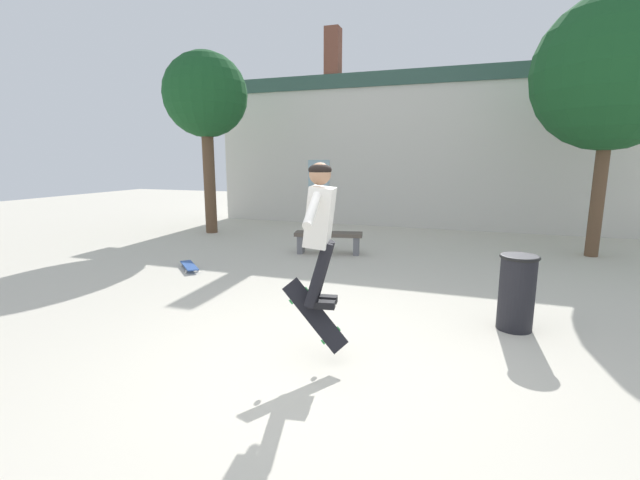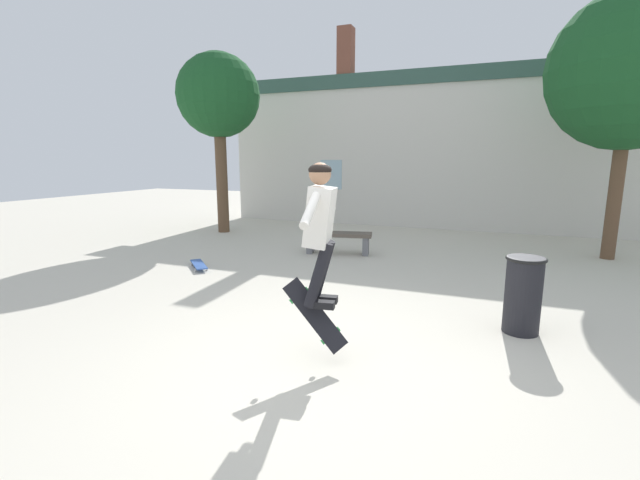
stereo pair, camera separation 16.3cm
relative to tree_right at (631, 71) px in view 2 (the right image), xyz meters
The scene contains 9 objects.
ground_plane 8.42m from the tree_right, 120.39° to the right, with size 40.00×40.00×0.00m, color beige.
building_backdrop 4.94m from the tree_right, 144.44° to the left, with size 13.59×0.52×5.84m.
tree_right is the anchor object (origin of this frame).
tree_left 9.21m from the tree_right, behind, with size 2.20×2.20×4.77m.
park_bench 6.46m from the tree_right, 163.21° to the right, with size 1.49×0.67×0.47m.
trash_bin 6.08m from the tree_right, 111.42° to the right, with size 0.44×0.44×0.91m.
skater 7.75m from the tree_right, 121.01° to the right, with size 0.35×1.31×1.39m.
skateboard_flipping 8.12m from the tree_right, 121.07° to the right, with size 0.67×0.18×0.72m.
skateboard_resting 8.96m from the tree_right, 153.02° to the right, with size 0.72×0.70×0.08m.
Camera 2 is at (1.50, -3.57, 2.01)m, focal length 24.00 mm.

